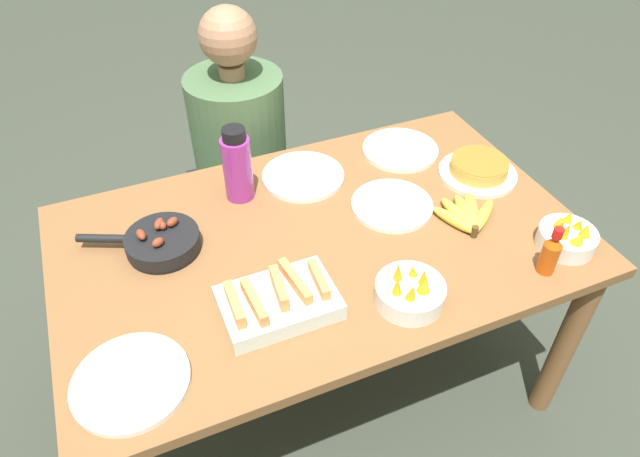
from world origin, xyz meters
name	(u,v)px	position (x,y,z in m)	size (l,w,h in m)	color
ground_plane	(320,379)	(0.00, 0.00, 0.00)	(14.00, 14.00, 0.00)	#383D33
dining_table	(320,260)	(0.00, 0.00, 0.63)	(1.50, 0.92, 0.72)	brown
banana_bunch	(467,215)	(0.43, -0.11, 0.74)	(0.21, 0.19, 0.04)	gold
melon_tray	(278,301)	(-0.20, -0.21, 0.76)	(0.29, 0.19, 0.09)	silver
skillet	(161,242)	(-0.43, 0.12, 0.75)	(0.33, 0.21, 0.08)	black
frittata_plate_center	(478,169)	(0.59, 0.07, 0.75)	(0.25, 0.25, 0.06)	white
empty_plate_near_front	(392,205)	(0.26, 0.04, 0.73)	(0.25, 0.25, 0.02)	white
empty_plate_far_left	(303,176)	(0.06, 0.28, 0.73)	(0.27, 0.27, 0.02)	white
empty_plate_far_right	(131,382)	(-0.58, -0.29, 0.73)	(0.27, 0.27, 0.02)	white
empty_plate_mid_edge	(400,150)	(0.43, 0.29, 0.73)	(0.26, 0.26, 0.02)	white
fruit_bowl_mango	(568,237)	(0.62, -0.31, 0.76)	(0.16, 0.16, 0.11)	white
fruit_bowl_citrus	(410,292)	(0.11, -0.32, 0.76)	(0.18, 0.18, 0.11)	white
water_bottle	(237,165)	(-0.16, 0.27, 0.84)	(0.09, 0.09, 0.24)	#992D89
hot_sauce_bottle	(551,253)	(0.51, -0.36, 0.79)	(0.05, 0.05, 0.15)	#C64C0F
person_figure	(243,175)	(-0.03, 0.73, 0.47)	(0.40, 0.40, 1.15)	black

